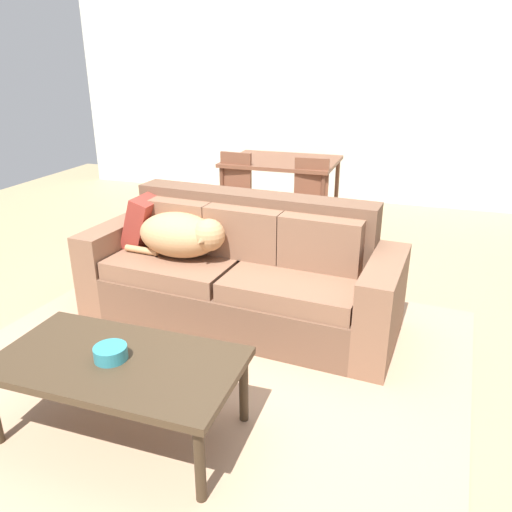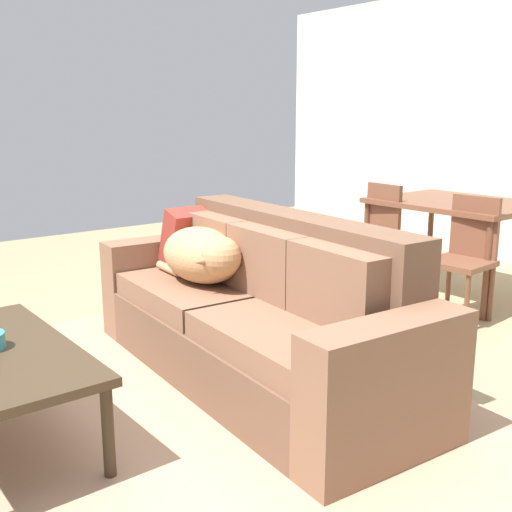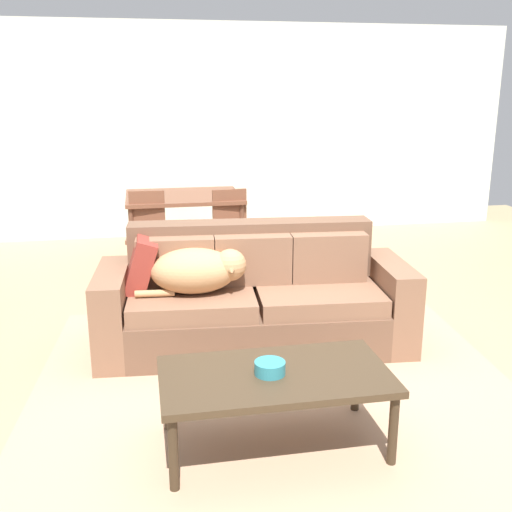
# 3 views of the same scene
# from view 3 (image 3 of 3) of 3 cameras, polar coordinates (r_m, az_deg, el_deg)

# --- Properties ---
(ground_plane) EXTENTS (10.00, 10.00, 0.00)m
(ground_plane) POSITION_cam_3_polar(r_m,az_deg,el_deg) (4.52, 2.70, -9.42)
(ground_plane) COLOR tan
(back_partition) EXTENTS (8.00, 0.12, 2.70)m
(back_partition) POSITION_cam_3_polar(r_m,az_deg,el_deg) (8.05, -3.94, 11.67)
(back_partition) COLOR silver
(back_partition) RESTS_ON ground
(area_rug) EXTENTS (3.41, 3.49, 0.01)m
(area_rug) POSITION_cam_3_polar(r_m,az_deg,el_deg) (3.94, 2.22, -13.40)
(area_rug) COLOR tan
(area_rug) RESTS_ON ground
(couch) EXTENTS (2.37, 1.01, 0.91)m
(couch) POSITION_cam_3_polar(r_m,az_deg,el_deg) (4.59, -0.20, -4.20)
(couch) COLOR brown
(couch) RESTS_ON ground
(dog_on_left_cushion) EXTENTS (0.80, 0.44, 0.33)m
(dog_on_left_cushion) POSITION_cam_3_polar(r_m,az_deg,el_deg) (4.37, -5.43, -1.34)
(dog_on_left_cushion) COLOR tan
(dog_on_left_cushion) RESTS_ON couch
(throw_pillow_by_left_arm) EXTENTS (0.27, 0.41, 0.43)m
(throw_pillow_by_left_arm) POSITION_cam_3_polar(r_m,az_deg,el_deg) (4.53, -10.83, -0.76)
(throw_pillow_by_left_arm) COLOR maroon
(throw_pillow_by_left_arm) RESTS_ON couch
(coffee_table) EXTENTS (1.23, 0.66, 0.45)m
(coffee_table) POSITION_cam_3_polar(r_m,az_deg,el_deg) (3.30, 1.82, -11.66)
(coffee_table) COLOR #433221
(coffee_table) RESTS_ON ground
(bowl_on_coffee_table) EXTENTS (0.17, 0.17, 0.07)m
(bowl_on_coffee_table) POSITION_cam_3_polar(r_m,az_deg,el_deg) (3.26, 1.32, -10.50)
(bowl_on_coffee_table) COLOR teal
(bowl_on_coffee_table) RESTS_ON coffee_table
(dining_table) EXTENTS (1.24, 0.99, 0.77)m
(dining_table) POSITION_cam_3_polar(r_m,az_deg,el_deg) (6.71, -6.83, 5.16)
(dining_table) COLOR brown
(dining_table) RESTS_ON ground
(dining_chair_near_left) EXTENTS (0.43, 0.43, 0.90)m
(dining_chair_near_left) POSITION_cam_3_polar(r_m,az_deg,el_deg) (6.21, -10.21, 2.34)
(dining_chair_near_left) COLOR brown
(dining_chair_near_left) RESTS_ON ground
(dining_chair_near_right) EXTENTS (0.43, 0.43, 0.89)m
(dining_chair_near_right) POSITION_cam_3_polar(r_m,az_deg,el_deg) (6.27, -2.28, 2.57)
(dining_chair_near_right) COLOR brown
(dining_chair_near_right) RESTS_ON ground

